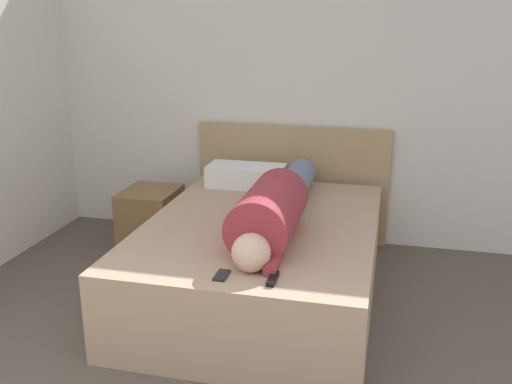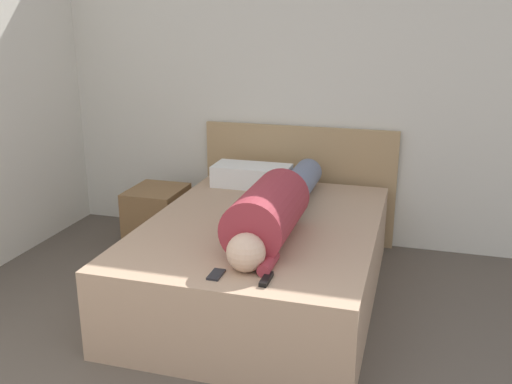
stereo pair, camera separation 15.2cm
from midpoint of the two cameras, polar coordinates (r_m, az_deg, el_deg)
name	(u,v)px [view 2 (the right image)]	position (r m, az deg, el deg)	size (l,w,h in m)	color
wall_back	(317,84)	(4.66, 7.03, 10.63)	(5.52, 0.06, 2.60)	silver
bed	(262,260)	(3.83, 1.78, -6.77)	(1.48, 2.03, 0.53)	tan
headboard	(298,184)	(4.77, 5.15, 0.84)	(1.60, 0.04, 0.97)	tan
nightstand	(157,218)	(4.71, -8.92, -2.56)	(0.42, 0.48, 0.49)	brown
person_lying	(276,207)	(3.54, 3.26, -1.51)	(0.36, 1.79, 0.36)	#DBB293
pillow_near_headboard	(252,176)	(4.50, 0.55, 1.65)	(0.60, 0.29, 0.17)	white
tv_remote	(266,279)	(2.92, 2.54, -8.71)	(0.04, 0.15, 0.02)	black
cell_phone	(216,275)	(2.98, -2.54, -8.26)	(0.06, 0.13, 0.01)	black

